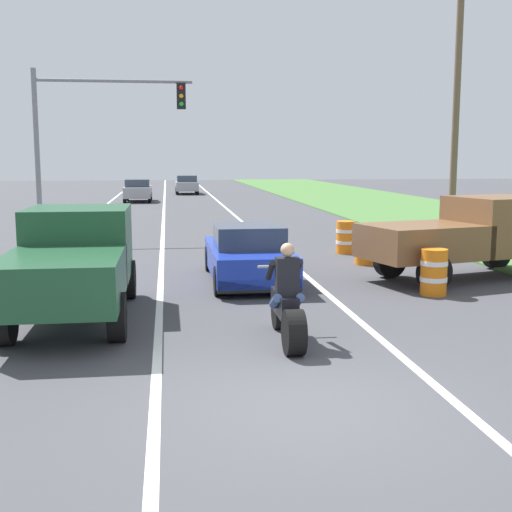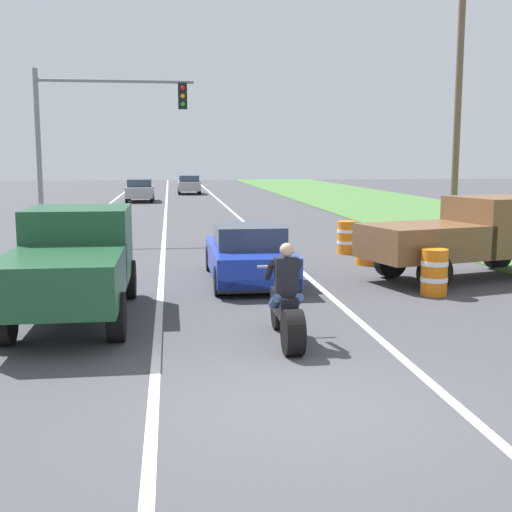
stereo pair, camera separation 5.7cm
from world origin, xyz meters
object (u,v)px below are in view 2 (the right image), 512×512
motorcycle_with_rider (286,307)px  construction_barrel_nearest (434,272)px  distant_car_further_ahead (189,184)px  pickup_truck_right_shoulder_brown (468,234)px  traffic_light_mast_near (89,125)px  construction_barrel_mid (366,246)px  construction_barrel_far (347,237)px  distant_car_far_ahead (140,190)px  sports_car_blue (249,255)px  pickup_truck_left_lane_dark_green (73,259)px

motorcycle_with_rider → construction_barrel_nearest: bearing=41.2°
distant_car_further_ahead → pickup_truck_right_shoulder_brown: bearing=-81.8°
traffic_light_mast_near → construction_barrel_mid: bearing=-40.2°
traffic_light_mast_near → construction_barrel_far: traffic_light_mast_near is taller
pickup_truck_right_shoulder_brown → traffic_light_mast_near: traffic_light_mast_near is taller
traffic_light_mast_near → distant_car_further_ahead: bearing=81.7°
construction_barrel_nearest → distant_car_further_ahead: distant_car_further_ahead is taller
traffic_light_mast_near → construction_barrel_nearest: 14.32m
construction_barrel_nearest → construction_barrel_far: (-0.22, 6.34, 0.00)m
distant_car_far_ahead → pickup_truck_right_shoulder_brown: bearing=-73.0°
construction_barrel_mid → construction_barrel_far: size_ratio=1.00×
sports_car_blue → distant_car_far_ahead: size_ratio=1.08×
construction_barrel_mid → construction_barrel_far: 2.15m
construction_barrel_mid → distant_car_far_ahead: distant_car_far_ahead is taller
construction_barrel_mid → pickup_truck_right_shoulder_brown: bearing=-52.9°
motorcycle_with_rider → sports_car_blue: (0.04, 5.40, 0.04)m
construction_barrel_nearest → distant_car_far_ahead: (-7.57, 31.75, 0.27)m
construction_barrel_mid → distant_car_far_ahead: (-7.32, 27.56, 0.27)m
pickup_truck_right_shoulder_brown → distant_car_far_ahead: pickup_truck_right_shoulder_brown is taller
construction_barrel_nearest → distant_car_further_ahead: 41.00m
motorcycle_with_rider → traffic_light_mast_near: (-4.58, 14.38, 3.47)m
pickup_truck_left_lane_dark_green → traffic_light_mast_near: bearing=94.8°
pickup_truck_left_lane_dark_green → distant_car_further_ahead: size_ratio=1.20×
pickup_truck_right_shoulder_brown → construction_barrel_far: 4.93m
pickup_truck_right_shoulder_brown → construction_barrel_mid: size_ratio=5.14×
distant_car_further_ahead → distant_car_far_ahead: bearing=-111.3°
motorcycle_with_rider → pickup_truck_left_lane_dark_green: (-3.55, 2.14, 0.51)m
sports_car_blue → construction_barrel_mid: bearing=31.0°
construction_barrel_far → distant_car_far_ahead: bearing=106.1°
motorcycle_with_rider → construction_barrel_mid: motorcycle_with_rider is taller
construction_barrel_nearest → distant_car_further_ahead: (-4.04, 40.80, 0.27)m
traffic_light_mast_near → distant_car_far_ahead: bearing=87.8°
pickup_truck_right_shoulder_brown → distant_car_further_ahead: pickup_truck_right_shoulder_brown is taller
traffic_light_mast_near → distant_car_far_ahead: (0.81, 20.69, -3.29)m
pickup_truck_left_lane_dark_green → construction_barrel_mid: bearing=37.1°
sports_car_blue → distant_car_far_ahead: bearing=97.3°
motorcycle_with_rider → construction_barrel_nearest: 5.05m
construction_barrel_nearest → construction_barrel_mid: 4.19m
distant_car_far_ahead → distant_car_further_ahead: size_ratio=1.00×
distant_car_far_ahead → distant_car_further_ahead: 9.72m
sports_car_blue → distant_car_far_ahead: 29.92m
motorcycle_with_rider → construction_barrel_mid: bearing=64.7°
motorcycle_with_rider → sports_car_blue: bearing=89.6°
sports_car_blue → construction_barrel_far: size_ratio=4.30×
construction_barrel_far → distant_car_far_ahead: 26.45m
pickup_truck_left_lane_dark_green → construction_barrel_far: pickup_truck_left_lane_dark_green is taller
pickup_truck_left_lane_dark_green → distant_car_further_ahead: 42.11m
sports_car_blue → distant_car_further_ahead: size_ratio=1.08×
pickup_truck_left_lane_dark_green → construction_barrel_mid: (7.10, 5.37, -0.60)m
pickup_truck_left_lane_dark_green → sports_car_blue: bearing=42.2°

